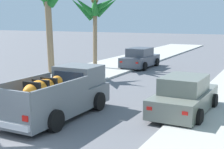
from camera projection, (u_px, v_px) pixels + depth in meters
name	position (u px, v px, depth m)	size (l,w,h in m)	color
sidewalk_left	(72.00, 77.00, 20.86)	(4.73, 60.00, 0.12)	#B2AFA8
curb_left	(84.00, 79.00, 20.43)	(0.16, 60.00, 0.10)	silver
pickup_truck	(59.00, 95.00, 12.61)	(2.26, 5.23, 1.80)	slate
car_right_near	(140.00, 58.00, 25.38)	(2.08, 4.28, 1.54)	#474C56
car_left_mid	(184.00, 96.00, 12.87)	(2.13, 4.31, 1.54)	slate
palm_tree_left_fore	(49.00, 4.00, 21.09)	(3.43, 3.46, 5.91)	#846B4C
palm_tree_right_mid	(94.00, 9.00, 24.38)	(3.94, 3.59, 5.50)	#846B4C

